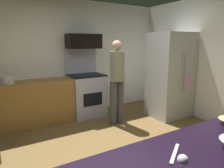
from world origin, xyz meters
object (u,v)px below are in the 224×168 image
Objects in this scene: microwave at (84,41)px; wine_glass_mid at (183,162)px; refrigerator at (170,75)px; stock_pot at (6,80)px; oven_range at (86,93)px; person_cook at (117,78)px.

wine_glass_mid is at bearing -105.25° from microwave.
stock_pot is (-3.23, 1.00, 0.04)m from refrigerator.
stock_pot is (-0.63, 3.55, -0.03)m from wine_glass_mid.
refrigerator reaches higher than oven_range.
oven_range is 0.90× the size of person_cook.
wine_glass_mid is (-1.30, -2.74, 0.05)m from person_cook.
wine_glass_mid is 3.61m from stock_pot.
refrigerator is at bearing -33.94° from microwave.
oven_range is 1.17m from microwave.
refrigerator is (1.61, -1.08, -0.75)m from microwave.
oven_range is at bearing -90.00° from microwave.
stock_pot is (-1.62, 0.01, 0.46)m from oven_range.
wine_glass_mid is (-0.99, -3.54, 0.48)m from oven_range.
person_cook is at bearing 64.58° from wine_glass_mid.
microwave is 5.19× the size of wine_glass_mid.
refrigerator is 1.10× the size of person_cook.
refrigerator is (1.61, -1.00, 0.42)m from oven_range.
refrigerator is at bearing -31.79° from oven_range.
person_cook is 5.84× the size of stock_pot.
refrigerator is 3.38m from stock_pot.
person_cook is at bearing -68.53° from oven_range.
microwave reaches higher than oven_range.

